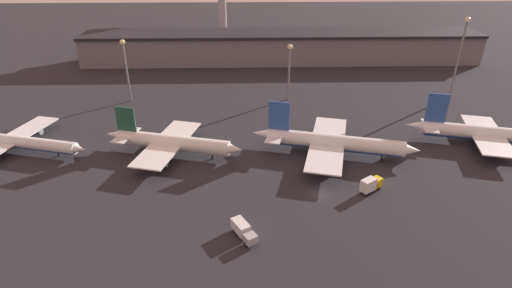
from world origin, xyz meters
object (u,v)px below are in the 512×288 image
at_px(airplane_1, 172,143).
at_px(airplane_3, 493,134).
at_px(service_vehicle_1, 243,230).
at_px(service_vehicle_2, 371,184).
at_px(airplane_2, 332,143).
at_px(airplane_0, 11,141).

bearing_deg(airplane_1, airplane_3, 16.45).
distance_m(airplane_3, service_vehicle_1, 79.02).
bearing_deg(service_vehicle_2, service_vehicle_1, 172.05).
bearing_deg(airplane_2, airplane_3, 19.69).
bearing_deg(airplane_0, airplane_3, 14.53).
bearing_deg(airplane_3, service_vehicle_2, -136.84).
distance_m(airplane_0, service_vehicle_1, 73.82).
height_order(airplane_2, service_vehicle_1, airplane_2).
xyz_separation_m(airplane_1, airplane_3, (89.20, 2.48, 0.06)).
distance_m(airplane_2, service_vehicle_2, 18.82).
relative_size(airplane_2, airplane_3, 0.94).
distance_m(airplane_1, airplane_2, 43.22).
height_order(airplane_3, service_vehicle_2, airplane_3).
bearing_deg(airplane_1, service_vehicle_1, -45.79).
bearing_deg(airplane_2, service_vehicle_2, -58.13).
xyz_separation_m(airplane_2, service_vehicle_2, (5.48, -17.92, -1.66)).
distance_m(airplane_1, service_vehicle_2, 52.40).
bearing_deg(airplane_0, airplane_1, 10.65).
height_order(airplane_1, airplane_3, airplane_3).
distance_m(airplane_3, service_vehicle_2, 46.04).
xyz_separation_m(service_vehicle_1, service_vehicle_2, (29.41, 14.95, 0.30)).
relative_size(airplane_0, airplane_3, 0.95).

